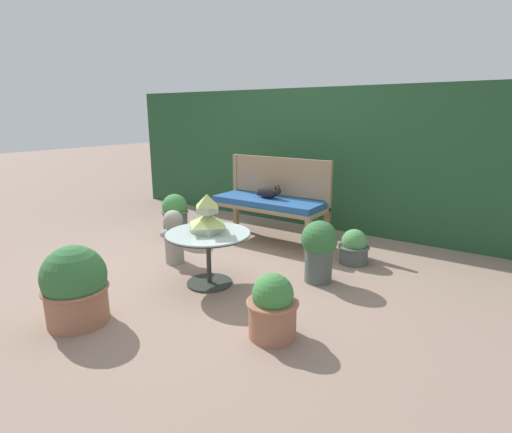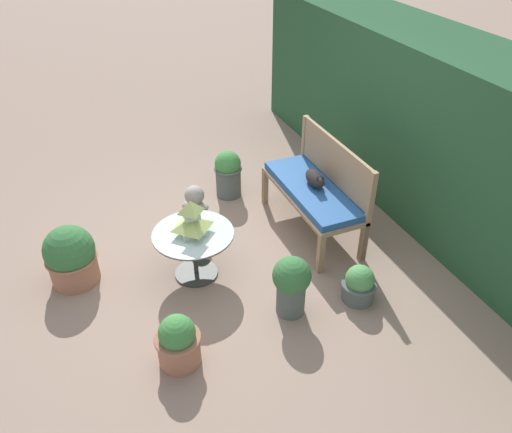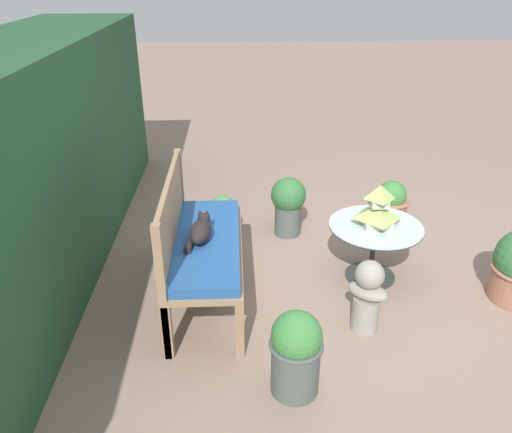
{
  "view_description": "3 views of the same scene",
  "coord_description": "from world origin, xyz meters",
  "px_view_note": "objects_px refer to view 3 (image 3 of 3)",
  "views": [
    {
      "loc": [
        2.55,
        -3.03,
        1.55
      ],
      "look_at": [
        0.25,
        0.31,
        0.5
      ],
      "focal_mm": 28.0,
      "sensor_mm": 36.0,
      "label": 1
    },
    {
      "loc": [
        3.88,
        -1.3,
        3.3
      ],
      "look_at": [
        0.16,
        0.25,
        0.47
      ],
      "focal_mm": 35.0,
      "sensor_mm": 36.0,
      "label": 2
    },
    {
      "loc": [
        -3.35,
        0.73,
        2.41
      ],
      "look_at": [
        0.13,
        0.58,
        0.65
      ],
      "focal_mm": 35.0,
      "sensor_mm": 36.0,
      "label": 3
    }
  ],
  "objects_px": {
    "potted_plant_bench_left": "(223,215)",
    "pagoda_birdhouse": "(378,209)",
    "potted_plant_table_far": "(296,352)",
    "patio_table": "(375,236)",
    "garden_bust": "(367,295)",
    "potted_plant_path_edge": "(390,204)",
    "cat": "(200,230)",
    "potted_plant_bench_right": "(288,203)",
    "garden_bench": "(207,247)"
  },
  "relations": [
    {
      "from": "potted_plant_bench_left",
      "to": "pagoda_birdhouse",
      "type": "bearing_deg",
      "value": -125.45
    },
    {
      "from": "pagoda_birdhouse",
      "to": "potted_plant_table_far",
      "type": "distance_m",
      "value": 1.52
    },
    {
      "from": "patio_table",
      "to": "garden_bust",
      "type": "distance_m",
      "value": 0.72
    },
    {
      "from": "potted_plant_path_edge",
      "to": "potted_plant_bench_left",
      "type": "bearing_deg",
      "value": 91.94
    },
    {
      "from": "cat",
      "to": "pagoda_birdhouse",
      "type": "distance_m",
      "value": 1.44
    },
    {
      "from": "garden_bust",
      "to": "potted_plant_bench_right",
      "type": "relative_size",
      "value": 0.97
    },
    {
      "from": "pagoda_birdhouse",
      "to": "garden_bust",
      "type": "distance_m",
      "value": 0.79
    },
    {
      "from": "garden_bust",
      "to": "potted_plant_path_edge",
      "type": "height_order",
      "value": "garden_bust"
    },
    {
      "from": "patio_table",
      "to": "garden_bust",
      "type": "relative_size",
      "value": 1.34
    },
    {
      "from": "pagoda_birdhouse",
      "to": "potted_plant_bench_right",
      "type": "xyz_separation_m",
      "value": [
        0.81,
        0.64,
        -0.32
      ]
    },
    {
      "from": "cat",
      "to": "potted_plant_path_edge",
      "type": "bearing_deg",
      "value": -49.37
    },
    {
      "from": "garden_bust",
      "to": "potted_plant_bench_right",
      "type": "distance_m",
      "value": 1.54
    },
    {
      "from": "pagoda_birdhouse",
      "to": "potted_plant_table_far",
      "type": "relative_size",
      "value": 0.61
    },
    {
      "from": "potted_plant_bench_right",
      "to": "pagoda_birdhouse",
      "type": "bearing_deg",
      "value": -141.9
    },
    {
      "from": "cat",
      "to": "potted_plant_path_edge",
      "type": "xyz_separation_m",
      "value": [
        1.23,
        -1.85,
        -0.4
      ]
    },
    {
      "from": "pagoda_birdhouse",
      "to": "potted_plant_path_edge",
      "type": "height_order",
      "value": "pagoda_birdhouse"
    },
    {
      "from": "cat",
      "to": "potted_plant_table_far",
      "type": "height_order",
      "value": "cat"
    },
    {
      "from": "potted_plant_bench_left",
      "to": "potted_plant_path_edge",
      "type": "distance_m",
      "value": 1.72
    },
    {
      "from": "patio_table",
      "to": "pagoda_birdhouse",
      "type": "xyz_separation_m",
      "value": [
        0.0,
        0.0,
        0.26
      ]
    },
    {
      "from": "garden_bust",
      "to": "potted_plant_bench_left",
      "type": "relative_size",
      "value": 1.54
    },
    {
      "from": "garden_bench",
      "to": "potted_plant_bench_right",
      "type": "distance_m",
      "value": 1.29
    },
    {
      "from": "garden_bust",
      "to": "potted_plant_bench_right",
      "type": "bearing_deg",
      "value": -39.48
    },
    {
      "from": "potted_plant_bench_right",
      "to": "cat",
      "type": "bearing_deg",
      "value": 143.85
    },
    {
      "from": "pagoda_birdhouse",
      "to": "potted_plant_path_edge",
      "type": "distance_m",
      "value": 1.15
    },
    {
      "from": "cat",
      "to": "potted_plant_bench_right",
      "type": "height_order",
      "value": "cat"
    },
    {
      "from": "patio_table",
      "to": "garden_bench",
      "type": "bearing_deg",
      "value": 99.79
    },
    {
      "from": "potted_plant_bench_left",
      "to": "potted_plant_bench_right",
      "type": "relative_size",
      "value": 0.63
    },
    {
      "from": "pagoda_birdhouse",
      "to": "cat",
      "type": "bearing_deg",
      "value": 100.33
    },
    {
      "from": "cat",
      "to": "pagoda_birdhouse",
      "type": "height_order",
      "value": "pagoda_birdhouse"
    },
    {
      "from": "potted_plant_path_edge",
      "to": "potted_plant_bench_right",
      "type": "relative_size",
      "value": 0.8
    },
    {
      "from": "potted_plant_bench_left",
      "to": "potted_plant_table_far",
      "type": "xyz_separation_m",
      "value": [
        -2.16,
        -0.48,
        0.13
      ]
    },
    {
      "from": "garden_bench",
      "to": "garden_bust",
      "type": "relative_size",
      "value": 2.46
    },
    {
      "from": "potted_plant_table_far",
      "to": "potted_plant_path_edge",
      "type": "xyz_separation_m",
      "value": [
        2.22,
        -1.23,
        -0.08
      ]
    },
    {
      "from": "garden_bust",
      "to": "cat",
      "type": "bearing_deg",
      "value": 15.61
    },
    {
      "from": "garden_bench",
      "to": "patio_table",
      "type": "relative_size",
      "value": 1.84
    },
    {
      "from": "garden_bust",
      "to": "potted_plant_bench_left",
      "type": "bearing_deg",
      "value": -21.38
    },
    {
      "from": "potted_plant_table_far",
      "to": "potted_plant_path_edge",
      "type": "distance_m",
      "value": 2.54
    },
    {
      "from": "patio_table",
      "to": "potted_plant_bench_right",
      "type": "height_order",
      "value": "potted_plant_bench_right"
    },
    {
      "from": "garden_bust",
      "to": "potted_plant_path_edge",
      "type": "relative_size",
      "value": 1.21
    },
    {
      "from": "pagoda_birdhouse",
      "to": "garden_bust",
      "type": "height_order",
      "value": "pagoda_birdhouse"
    },
    {
      "from": "patio_table",
      "to": "garden_bust",
      "type": "height_order",
      "value": "garden_bust"
    },
    {
      "from": "pagoda_birdhouse",
      "to": "potted_plant_table_far",
      "type": "height_order",
      "value": "pagoda_birdhouse"
    },
    {
      "from": "cat",
      "to": "patio_table",
      "type": "xyz_separation_m",
      "value": [
        0.26,
        -1.42,
        -0.23
      ]
    },
    {
      "from": "cat",
      "to": "garden_bust",
      "type": "distance_m",
      "value": 1.31
    },
    {
      "from": "garden_bust",
      "to": "potted_plant_path_edge",
      "type": "bearing_deg",
      "value": -76.82
    },
    {
      "from": "garden_bench",
      "to": "potted_plant_bench_right",
      "type": "height_order",
      "value": "potted_plant_bench_right"
    },
    {
      "from": "garden_bench",
      "to": "patio_table",
      "type": "bearing_deg",
      "value": -80.21
    },
    {
      "from": "pagoda_birdhouse",
      "to": "potted_plant_bench_left",
      "type": "relative_size",
      "value": 0.96
    },
    {
      "from": "potted_plant_path_edge",
      "to": "potted_plant_bench_right",
      "type": "distance_m",
      "value": 1.09
    },
    {
      "from": "garden_bench",
      "to": "potted_plant_bench_left",
      "type": "distance_m",
      "value": 1.19
    }
  ]
}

